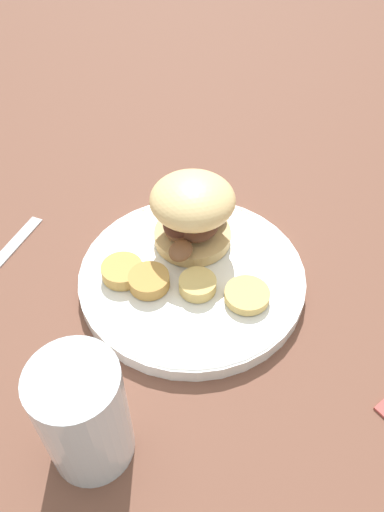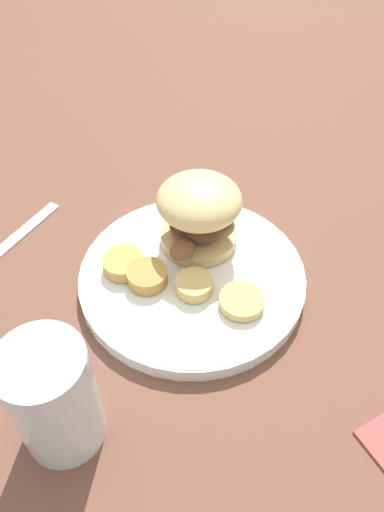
% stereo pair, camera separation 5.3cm
% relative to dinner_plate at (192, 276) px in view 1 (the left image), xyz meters
% --- Properties ---
extents(ground_plane, '(4.00, 4.00, 0.00)m').
position_rel_dinner_plate_xyz_m(ground_plane, '(0.00, 0.00, -0.01)').
color(ground_plane, brown).
extents(dinner_plate, '(0.25, 0.25, 0.02)m').
position_rel_dinner_plate_xyz_m(dinner_plate, '(0.00, 0.00, 0.00)').
color(dinner_plate, white).
rests_on(dinner_plate, ground_plane).
extents(sandwich, '(0.10, 0.10, 0.08)m').
position_rel_dinner_plate_xyz_m(sandwich, '(0.05, -0.01, 0.05)').
color(sandwich, tan).
rests_on(sandwich, dinner_plate).
extents(potato_round_0, '(0.05, 0.05, 0.01)m').
position_rel_dinner_plate_xyz_m(potato_round_0, '(0.01, 0.08, 0.02)').
color(potato_round_0, tan).
rests_on(potato_round_0, dinner_plate).
extents(potato_round_1, '(0.04, 0.04, 0.01)m').
position_rel_dinner_plate_xyz_m(potato_round_1, '(-0.03, 0.00, 0.02)').
color(potato_round_1, '#DBB766').
rests_on(potato_round_1, dinner_plate).
extents(potato_round_2, '(0.05, 0.05, 0.01)m').
position_rel_dinner_plate_xyz_m(potato_round_2, '(-0.05, -0.05, 0.01)').
color(potato_round_2, '#DBB766').
rests_on(potato_round_2, dinner_plate).
extents(potato_round_3, '(0.04, 0.04, 0.02)m').
position_rel_dinner_plate_xyz_m(potato_round_3, '(-0.01, 0.05, 0.02)').
color(potato_round_3, '#BC8942').
rests_on(potato_round_3, dinner_plate).
extents(drinking_glass, '(0.07, 0.07, 0.12)m').
position_rel_dinner_plate_xyz_m(drinking_glass, '(-0.16, 0.13, 0.05)').
color(drinking_glass, silver).
rests_on(drinking_glass, ground_plane).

